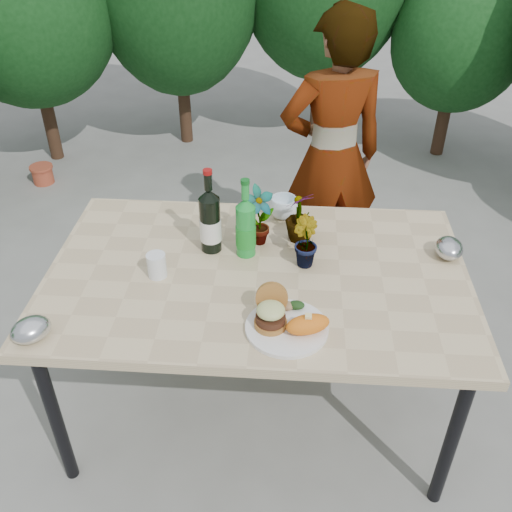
# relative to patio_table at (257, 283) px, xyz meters

# --- Properties ---
(ground) EXTENTS (80.00, 80.00, 0.00)m
(ground) POSITION_rel_patio_table_xyz_m (0.00, 0.00, -0.69)
(ground) COLOR slate
(ground) RESTS_ON ground
(patio_table) EXTENTS (1.60, 1.00, 0.75)m
(patio_table) POSITION_rel_patio_table_xyz_m (0.00, 0.00, 0.00)
(patio_table) COLOR #CDB588
(patio_table) RESTS_ON ground
(shrub_hedge) EXTENTS (6.76, 5.01, 2.28)m
(shrub_hedge) POSITION_rel_patio_table_xyz_m (-0.06, 1.79, 0.46)
(shrub_hedge) COLOR #382316
(shrub_hedge) RESTS_ON ground
(dinner_plate) EXTENTS (0.28, 0.28, 0.01)m
(dinner_plate) POSITION_rel_patio_table_xyz_m (0.12, -0.31, 0.06)
(dinner_plate) COLOR white
(dinner_plate) RESTS_ON patio_table
(burger_stack) EXTENTS (0.11, 0.16, 0.11)m
(burger_stack) POSITION_rel_patio_table_xyz_m (0.06, -0.29, 0.12)
(burger_stack) COLOR #B7722D
(burger_stack) RESTS_ON dinner_plate
(sweet_potato) EXTENTS (0.17, 0.12, 0.06)m
(sweet_potato) POSITION_rel_patio_table_xyz_m (0.19, -0.33, 0.10)
(sweet_potato) COLOR orange
(sweet_potato) RESTS_ON dinner_plate
(grilled_veg) EXTENTS (0.08, 0.05, 0.03)m
(grilled_veg) POSITION_rel_patio_table_xyz_m (0.14, -0.22, 0.09)
(grilled_veg) COLOR olive
(grilled_veg) RESTS_ON dinner_plate
(wine_bottle) EXTENTS (0.09, 0.09, 0.35)m
(wine_bottle) POSITION_rel_patio_table_xyz_m (-0.19, 0.14, 0.19)
(wine_bottle) COLOR black
(wine_bottle) RESTS_ON patio_table
(sparkling_water) EXTENTS (0.08, 0.08, 0.33)m
(sparkling_water) POSITION_rel_patio_table_xyz_m (-0.05, 0.12, 0.18)
(sparkling_water) COLOR green
(sparkling_water) RESTS_ON patio_table
(plastic_cup) EXTENTS (0.07, 0.07, 0.09)m
(plastic_cup) POSITION_rel_patio_table_xyz_m (-0.37, -0.05, 0.10)
(plastic_cup) COLOR white
(plastic_cup) RESTS_ON patio_table
(seedling_left) EXTENTS (0.16, 0.15, 0.25)m
(seedling_left) POSITION_rel_patio_table_xyz_m (-0.01, 0.19, 0.18)
(seedling_left) COLOR #316221
(seedling_left) RESTS_ON patio_table
(seedling_mid) EXTENTS (0.13, 0.14, 0.20)m
(seedling_mid) POSITION_rel_patio_table_xyz_m (0.17, 0.07, 0.16)
(seedling_mid) COLOR #276021
(seedling_mid) RESTS_ON patio_table
(seedling_right) EXTENTS (0.17, 0.17, 0.21)m
(seedling_right) POSITION_rel_patio_table_xyz_m (0.16, 0.23, 0.16)
(seedling_right) COLOR #22531C
(seedling_right) RESTS_ON patio_table
(blue_bowl) EXTENTS (0.15, 0.15, 0.10)m
(blue_bowl) POSITION_rel_patio_table_xyz_m (0.09, 0.40, 0.11)
(blue_bowl) COLOR white
(blue_bowl) RESTS_ON patio_table
(foil_packet_left) EXTENTS (0.17, 0.17, 0.08)m
(foil_packet_left) POSITION_rel_patio_table_xyz_m (-0.71, -0.41, 0.10)
(foil_packet_left) COLOR #B9BDC1
(foil_packet_left) RESTS_ON patio_table
(foil_packet_right) EXTENTS (0.12, 0.14, 0.08)m
(foil_packet_right) POSITION_rel_patio_table_xyz_m (0.74, 0.15, 0.10)
(foil_packet_right) COLOR #B1B3B8
(foil_packet_right) RESTS_ON patio_table
(person) EXTENTS (0.64, 0.51, 1.52)m
(person) POSITION_rel_patio_table_xyz_m (0.31, 0.97, 0.07)
(person) COLOR #A36D51
(person) RESTS_ON ground
(terracotta_pot) EXTENTS (0.17, 0.17, 0.14)m
(terracotta_pot) POSITION_rel_patio_table_xyz_m (-1.75, 1.97, -0.62)
(terracotta_pot) COLOR #AF462D
(terracotta_pot) RESTS_ON ground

